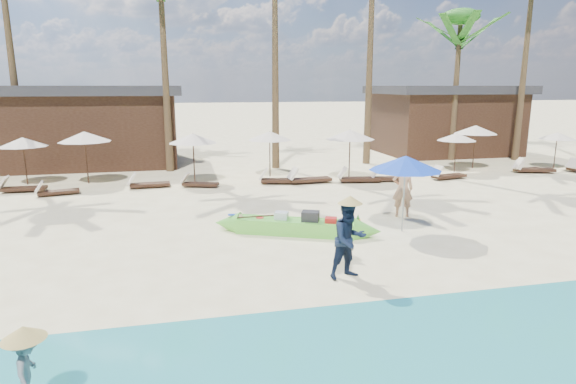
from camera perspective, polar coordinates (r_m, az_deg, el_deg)
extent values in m
plane|color=#FFF1BC|center=(12.07, 1.66, -8.31)|extent=(240.00, 240.00, 0.00)
cube|color=tan|center=(7.84, 11.42, -20.87)|extent=(240.00, 4.50, 0.01)
cube|color=#5ECA3D|center=(14.23, 0.91, -4.17)|extent=(3.48, 2.06, 0.42)
cube|color=white|center=(14.22, 0.91, -4.09)|extent=(2.96, 1.68, 0.19)
cube|color=#262628|center=(14.08, 2.68, -3.06)|extent=(0.61, 0.55, 0.38)
cube|color=silver|center=(14.29, -0.79, -2.98)|extent=(0.48, 0.46, 0.31)
cube|color=red|center=(13.98, 5.10, -3.52)|extent=(0.41, 0.38, 0.24)
cylinder|color=red|center=(14.46, -3.36, -3.24)|extent=(0.24, 0.24, 0.10)
cylinder|color=#262628|center=(14.42, -4.52, -3.32)|extent=(0.22, 0.22, 0.09)
sphere|color=#C7BE7C|center=(14.55, -5.72, -2.98)|extent=(0.20, 0.20, 0.20)
cylinder|color=yellow|center=(14.08, 7.38, -3.55)|extent=(0.15, 0.15, 0.20)
cylinder|color=yellow|center=(14.07, 8.28, -3.59)|extent=(0.15, 0.15, 0.20)
imported|color=tan|center=(16.38, 13.44, 0.37)|extent=(0.79, 0.63, 1.89)
imported|color=#131E36|center=(10.95, 7.25, -5.63)|extent=(1.01, 0.87, 1.80)
imported|color=gray|center=(7.49, -28.45, -17.96)|extent=(0.44, 0.67, 0.98)
cylinder|color=#99999E|center=(14.67, 13.55, -0.36)|extent=(0.05, 0.05, 2.23)
cone|color=blue|center=(14.50, 13.75, 3.35)|extent=(2.13, 2.13, 0.44)
cylinder|color=#3B2518|center=(24.17, -28.71, 3.16)|extent=(0.05, 0.05, 2.03)
cone|color=beige|center=(24.07, -28.93, 5.21)|extent=(2.03, 2.03, 0.41)
cube|color=#3B2518|center=(22.62, -28.80, 0.37)|extent=(1.69, 0.57, 0.12)
cube|color=beige|center=(22.80, -30.66, 1.01)|extent=(0.39, 0.55, 0.49)
cylinder|color=#3B2518|center=(23.25, -22.78, 3.69)|extent=(0.06, 0.06, 2.26)
cone|color=beige|center=(23.14, -22.98, 6.07)|extent=(2.26, 2.26, 0.45)
cube|color=#3B2518|center=(21.34, -25.54, 0.02)|extent=(1.61, 0.82, 0.11)
cube|color=beige|center=(21.31, -27.42, 0.56)|extent=(0.45, 0.56, 0.45)
cube|color=#3B2518|center=(21.50, -16.04, 0.88)|extent=(1.70, 0.65, 0.12)
cube|color=beige|center=(21.45, -18.04, 1.52)|extent=(0.41, 0.56, 0.49)
cylinder|color=#3B2518|center=(22.05, -11.10, 3.87)|extent=(0.05, 0.05, 2.16)
cone|color=beige|center=(21.93, -11.20, 6.27)|extent=(2.16, 2.16, 0.43)
cube|color=#3B2518|center=(21.12, -10.32, 0.93)|extent=(1.61, 0.97, 0.11)
cube|color=beige|center=(21.27, -12.10, 1.67)|extent=(0.49, 0.58, 0.45)
cylinder|color=#3B2518|center=(23.15, -2.16, 4.44)|extent=(0.05, 0.05, 2.12)
cone|color=beige|center=(23.04, -2.18, 6.69)|extent=(2.12, 2.12, 0.42)
cube|color=#3B2518|center=(21.49, -0.82, 1.38)|extent=(1.86, 0.96, 0.13)
cube|color=beige|center=(21.46, -2.92, 2.21)|extent=(0.52, 0.65, 0.52)
cube|color=#3B2518|center=(21.65, 2.67, 1.48)|extent=(1.92, 0.75, 0.13)
cube|color=beige|center=(21.33, 0.59, 2.23)|extent=(0.47, 0.64, 0.55)
cylinder|color=#3B2518|center=(22.54, 7.30, 4.32)|extent=(0.06, 0.06, 2.26)
cone|color=beige|center=(22.42, 7.37, 6.78)|extent=(2.26, 2.26, 0.45)
cube|color=#3B2518|center=(22.03, 8.53, 1.53)|extent=(1.89, 0.88, 0.13)
cube|color=beige|center=(21.82, 6.49, 2.34)|extent=(0.50, 0.65, 0.53)
cube|color=#3B2518|center=(22.52, 12.04, 1.59)|extent=(1.71, 0.82, 0.12)
cube|color=beige|center=(22.30, 10.27, 2.32)|extent=(0.46, 0.59, 0.48)
cylinder|color=#3B2518|center=(25.79, 19.24, 4.36)|extent=(0.05, 0.05, 1.92)
cone|color=beige|center=(25.69, 19.37, 6.19)|extent=(1.92, 1.92, 0.38)
cube|color=#3B2518|center=(23.84, 18.53, 1.82)|extent=(1.76, 0.85, 0.12)
cube|color=beige|center=(23.30, 17.21, 2.42)|extent=(0.47, 0.61, 0.49)
cylinder|color=#3B2518|center=(27.31, 21.19, 4.93)|extent=(0.06, 0.06, 2.20)
cone|color=beige|center=(27.22, 21.35, 6.90)|extent=(2.20, 2.20, 0.44)
cube|color=#3B2518|center=(27.36, 26.57, 2.42)|extent=(1.62, 0.77, 0.11)
cube|color=beige|center=(26.81, 25.66, 2.92)|extent=(0.43, 0.56, 0.46)
cube|color=#3B2518|center=(27.23, 27.20, 2.37)|extent=(1.96, 1.11, 0.13)
cube|color=beige|center=(26.87, 25.66, 3.12)|extent=(0.57, 0.70, 0.54)
cylinder|color=#3B2518|center=(29.15, 29.14, 4.28)|extent=(0.05, 0.05, 1.86)
cone|color=beige|center=(29.07, 29.30, 5.84)|extent=(1.86, 1.86, 0.37)
cube|color=beige|center=(28.34, 30.72, 2.98)|extent=(0.49, 0.64, 0.52)
cone|color=brown|center=(27.13, -29.93, 13.31)|extent=(0.40, 0.40, 10.89)
cone|color=brown|center=(25.22, -14.38, 13.79)|extent=(0.40, 0.40, 10.08)
cone|color=brown|center=(25.47, -1.53, 15.48)|extent=(0.40, 0.40, 11.26)
cone|color=brown|center=(27.42, 9.74, 17.09)|extent=(0.40, 0.40, 13.16)
cone|color=brown|center=(29.89, 19.24, 11.30)|extent=(0.40, 0.40, 8.07)
ellipsoid|color=#206719|center=(30.13, 19.82, 18.98)|extent=(2.08, 2.08, 0.88)
cone|color=brown|center=(31.35, 26.20, 13.11)|extent=(0.40, 0.40, 10.64)
cube|color=#3B2518|center=(28.99, -23.15, 6.75)|extent=(10.00, 6.00, 3.80)
cube|color=#2D2D33|center=(28.90, -23.52, 10.98)|extent=(10.80, 6.60, 0.50)
cube|color=#3B2518|center=(33.12, 17.99, 7.72)|extent=(8.00, 6.00, 3.80)
cube|color=#2D2D33|center=(33.04, 18.24, 11.44)|extent=(8.80, 6.60, 0.50)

